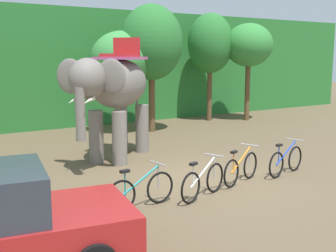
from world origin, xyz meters
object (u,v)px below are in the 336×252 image
object	(u,v)px
tree_right	(122,59)
bike_teal	(141,191)
tree_center	(210,44)
tree_left	(249,46)
tree_center_right	(152,43)
bike_blue	(286,161)
bike_orange	(241,168)
elephant	(115,89)
bike_white	(203,181)

from	to	relation	value
tree_right	bike_teal	size ratio (longest dim) A/B	2.48
tree_center	tree_left	bearing A→B (deg)	-29.85
tree_center_right	tree_left	distance (m)	5.69
tree_left	bike_blue	distance (m)	10.54
tree_center	bike_orange	size ratio (longest dim) A/B	3.25
tree_center_right	tree_left	world-z (taller)	tree_center_right
tree_right	tree_center	distance (m)	5.33
tree_center	bike_blue	distance (m)	10.53
tree_center	elephant	xyz separation A→B (m)	(-7.50, -4.97, -1.60)
bike_teal	tree_right	bearing A→B (deg)	66.12
tree_left	bike_teal	world-z (taller)	tree_left
tree_right	tree_center	size ratio (longest dim) A/B	0.80
elephant	bike_blue	world-z (taller)	elephant
tree_center_right	tree_center	distance (m)	4.21
bike_orange	tree_right	bearing A→B (deg)	85.35
tree_center_right	elephant	size ratio (longest dim) A/B	1.39
tree_center	tree_left	xyz separation A→B (m)	(1.65, -0.95, -0.09)
bike_blue	bike_teal	bearing A→B (deg)	-177.67
tree_center_right	bike_orange	xyz separation A→B (m)	(-1.84, -7.69, -3.36)
bike_teal	bike_orange	distance (m)	3.04
tree_center	bike_orange	distance (m)	11.21
tree_center	bike_orange	xyz separation A→B (m)	(-5.87, -8.92, -3.41)
tree_center	bike_teal	distance (m)	13.22
tree_center_right	bike_teal	world-z (taller)	tree_center_right
elephant	bike_white	xyz separation A→B (m)	(0.11, -4.36, -1.82)
tree_center	elephant	world-z (taller)	tree_center
elephant	bike_teal	distance (m)	4.78
tree_left	bike_orange	distance (m)	11.45
tree_right	bike_blue	world-z (taller)	tree_right
elephant	bike_orange	world-z (taller)	elephant
elephant	bike_teal	xyz separation A→B (m)	(-1.40, -4.20, -1.82)
tree_center_right	tree_left	xyz separation A→B (m)	(5.68, 0.28, -0.04)
tree_left	tree_center_right	bearing A→B (deg)	-177.19
tree_center	elephant	size ratio (longest dim) A/B	1.37
bike_white	tree_center_right	bearing A→B (deg)	67.53
tree_left	elephant	bearing A→B (deg)	-156.25
tree_center_right	elephant	world-z (taller)	tree_center_right
tree_right	bike_blue	size ratio (longest dim) A/B	2.52
tree_center_right	bike_blue	distance (m)	8.45
tree_center_right	tree_center	size ratio (longest dim) A/B	1.01
tree_center_right	bike_white	distance (m)	9.39
tree_center	bike_white	size ratio (longest dim) A/B	3.25
tree_left	elephant	world-z (taller)	tree_left
tree_right	elephant	size ratio (longest dim) A/B	1.10
tree_right	bike_teal	distance (m)	9.49
tree_right	bike_orange	distance (m)	8.53
elephant	bike_white	size ratio (longest dim) A/B	2.36
tree_center_right	elephant	bearing A→B (deg)	-132.77
bike_white	bike_blue	distance (m)	3.09
tree_center	bike_orange	bearing A→B (deg)	-123.37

